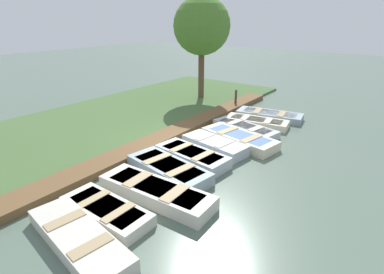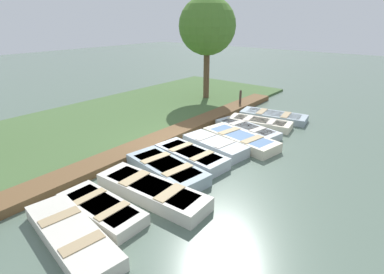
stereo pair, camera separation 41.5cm
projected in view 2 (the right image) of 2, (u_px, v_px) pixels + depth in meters
name	position (u px, v px, depth m)	size (l,w,h in m)	color
ground_plane	(184.00, 148.00, 11.91)	(80.00, 80.00, 0.00)	#566B5B
shore_bank	(107.00, 121.00, 14.80)	(8.00, 24.00, 0.14)	#476638
dock_walkway	(162.00, 138.00, 12.56)	(1.01, 18.10, 0.27)	brown
rowboat_0	(72.00, 235.00, 6.89)	(3.41, 1.46, 0.38)	beige
rowboat_1	(101.00, 209.00, 7.88)	(2.65, 1.03, 0.35)	beige
rowboat_2	(152.00, 191.00, 8.60)	(3.63, 1.24, 0.43)	beige
rowboat_3	(166.00, 169.00, 9.85)	(3.19, 1.62, 0.43)	#8C9EA8
rowboat_4	(191.00, 156.00, 10.74)	(2.88, 1.39, 0.44)	#B2BCC1
rowboat_5	(215.00, 145.00, 11.65)	(2.76, 1.42, 0.44)	#B2BCC1
rowboat_6	(240.00, 139.00, 12.27)	(3.40, 1.78, 0.41)	beige
rowboat_7	(247.00, 129.00, 13.49)	(3.24, 1.54, 0.34)	#B2BCC1
rowboat_8	(259.00, 123.00, 14.26)	(3.07, 1.51, 0.35)	beige
rowboat_9	(273.00, 116.00, 15.27)	(3.40, 1.69, 0.34)	#8C9EA8
mooring_post_far	(240.00, 99.00, 17.03)	(0.13, 0.13, 1.05)	#47382D
park_tree_left	(207.00, 27.00, 17.38)	(3.33, 3.33, 6.05)	brown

